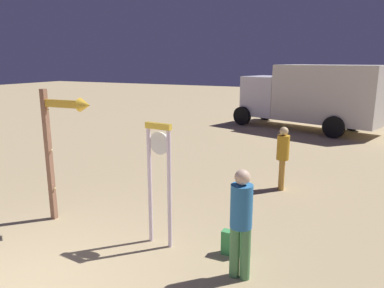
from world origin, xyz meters
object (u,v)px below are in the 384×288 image
(arrow_sign, at_px, (61,134))
(person_near_clock, at_px, (241,219))
(box_truck_near, at_px, (313,95))
(standing_clock, at_px, (159,172))
(person_distant, at_px, (283,155))
(backpack, at_px, (232,243))

(arrow_sign, relative_size, person_near_clock, 1.57)
(person_near_clock, relative_size, box_truck_near, 0.24)
(person_near_clock, bearing_deg, standing_clock, 166.67)
(standing_clock, distance_m, arrow_sign, 2.16)
(standing_clock, relative_size, person_near_clock, 1.29)
(arrow_sign, distance_m, box_truck_near, 12.62)
(person_near_clock, distance_m, person_distant, 4.05)
(backpack, bearing_deg, standing_clock, -171.22)
(arrow_sign, height_order, person_distant, arrow_sign)
(person_near_clock, bearing_deg, person_distant, 94.04)
(person_near_clock, relative_size, backpack, 4.06)
(person_distant, xyz_separation_m, box_truck_near, (-0.53, 8.58, 0.72))
(standing_clock, distance_m, person_near_clock, 1.65)
(arrow_sign, relative_size, person_distant, 1.66)
(backpack, distance_m, person_distant, 3.55)
(person_distant, bearing_deg, arrow_sign, -132.39)
(person_near_clock, height_order, person_distant, person_near_clock)
(standing_clock, xyz_separation_m, arrow_sign, (-2.11, -0.03, 0.45))
(person_near_clock, distance_m, box_truck_near, 12.67)
(person_distant, bearing_deg, standing_clock, -109.09)
(standing_clock, height_order, arrow_sign, arrow_sign)
(backpack, height_order, person_distant, person_distant)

